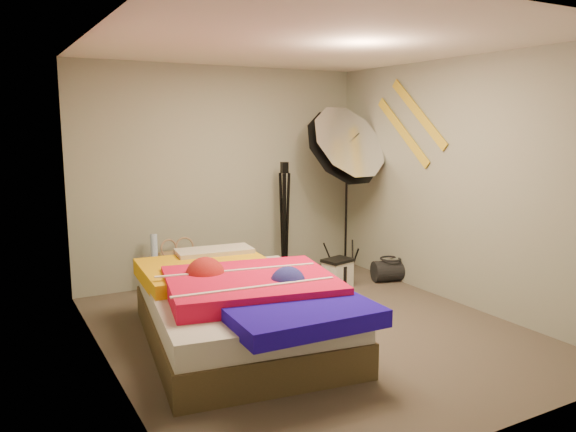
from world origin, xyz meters
TOP-DOWN VIEW (x-y plane):
  - floor at (0.00, 0.00)m, footprint 4.00×4.00m
  - ceiling at (0.00, 0.00)m, footprint 4.00×4.00m
  - wall_back at (0.00, 2.00)m, footprint 3.50×0.00m
  - wall_front at (0.00, -2.00)m, footprint 3.50×0.00m
  - wall_left at (-1.75, 0.00)m, footprint 0.00×4.00m
  - wall_right at (1.75, 0.00)m, footprint 0.00×4.00m
  - tote_bag at (-0.65, 1.90)m, footprint 0.44×0.22m
  - wrapping_roll at (-0.92, 1.75)m, footprint 0.12×0.20m
  - camera_case at (0.96, 0.99)m, footprint 0.35×0.28m
  - duffel_bag at (1.65, 0.90)m, footprint 0.46×0.35m
  - wall_stripe_upper at (1.73, 0.60)m, footprint 0.02×0.91m
  - wall_stripe_lower at (1.73, 0.85)m, footprint 0.02×0.91m
  - bed at (-0.67, 0.04)m, footprint 1.77×2.42m
  - photo_umbrella at (1.28, 1.39)m, footprint 1.23×0.87m
  - camera_tripod at (0.67, 1.71)m, footprint 0.08×0.08m

SIDE VIEW (x-z plane):
  - floor at x=0.00m, z-range 0.00..0.00m
  - duffel_bag at x=1.65m, z-range 0.00..0.25m
  - camera_case at x=0.96m, z-range 0.00..0.31m
  - tote_bag at x=-0.65m, z-range -0.01..0.43m
  - bed at x=-0.67m, z-range 0.00..0.63m
  - wrapping_roll at x=-0.92m, z-range 0.00..0.66m
  - camera_tripod at x=0.67m, z-range 0.10..1.49m
  - wall_back at x=0.00m, z-range -0.50..3.00m
  - wall_front at x=0.00m, z-range -0.50..3.00m
  - wall_left at x=-1.75m, z-range -0.75..3.25m
  - wall_right at x=1.75m, z-range -0.75..3.25m
  - photo_umbrella at x=1.28m, z-range 0.47..2.63m
  - wall_stripe_lower at x=1.73m, z-range 1.36..2.14m
  - wall_stripe_upper at x=1.73m, z-range 1.56..2.34m
  - ceiling at x=0.00m, z-range 2.50..2.50m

